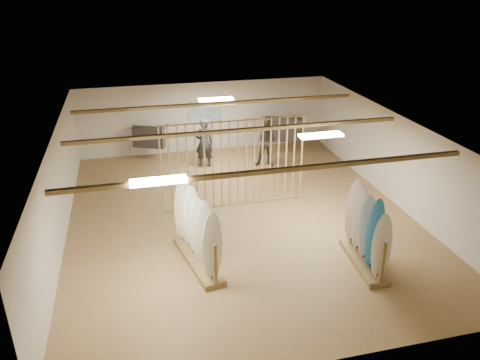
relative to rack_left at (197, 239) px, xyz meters
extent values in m
plane|color=#967348|center=(1.62, 2.13, -0.68)|extent=(12.00, 12.00, 0.00)
plane|color=gray|center=(1.62, 2.13, 2.12)|extent=(12.00, 12.00, 0.00)
plane|color=beige|center=(1.62, 8.13, 0.72)|extent=(12.00, 0.00, 12.00)
plane|color=beige|center=(1.62, -3.87, 0.72)|extent=(12.00, 0.00, 12.00)
plane|color=beige|center=(-3.38, 2.13, 0.72)|extent=(0.00, 12.00, 12.00)
plane|color=beige|center=(6.62, 2.13, 0.72)|extent=(0.00, 12.00, 12.00)
cube|color=olive|center=(1.62, 2.13, 2.04)|extent=(9.50, 6.12, 0.10)
cube|color=white|center=(1.62, 2.13, 2.06)|extent=(1.20, 0.35, 0.06)
cylinder|color=tan|center=(-0.58, 2.93, 0.72)|extent=(0.05, 0.05, 2.78)
cylinder|color=tan|center=(-0.32, 2.93, 0.72)|extent=(0.05, 0.05, 2.78)
cylinder|color=tan|center=(-0.06, 2.93, 0.72)|extent=(0.05, 0.05, 2.78)
cylinder|color=tan|center=(0.20, 2.93, 0.72)|extent=(0.05, 0.05, 2.78)
cylinder|color=tan|center=(0.46, 2.93, 0.72)|extent=(0.05, 0.05, 2.78)
cylinder|color=tan|center=(0.72, 2.93, 0.72)|extent=(0.05, 0.05, 2.78)
cylinder|color=tan|center=(0.98, 2.93, 0.72)|extent=(0.05, 0.05, 2.78)
cylinder|color=tan|center=(1.23, 2.93, 0.72)|extent=(0.05, 0.05, 2.78)
cylinder|color=tan|center=(1.49, 2.93, 0.72)|extent=(0.05, 0.05, 2.78)
cylinder|color=tan|center=(1.75, 2.93, 0.72)|extent=(0.05, 0.05, 2.78)
cylinder|color=tan|center=(2.01, 2.93, 0.72)|extent=(0.05, 0.05, 2.78)
cylinder|color=tan|center=(2.27, 2.93, 0.72)|extent=(0.05, 0.05, 2.78)
cylinder|color=tan|center=(2.53, 2.93, 0.72)|extent=(0.05, 0.05, 2.78)
cylinder|color=tan|center=(2.79, 2.93, 0.72)|extent=(0.05, 0.05, 2.78)
cylinder|color=tan|center=(3.05, 2.93, 0.72)|extent=(0.05, 0.05, 2.78)
cylinder|color=tan|center=(3.30, 2.93, 0.72)|extent=(0.05, 0.05, 2.78)
cylinder|color=tan|center=(3.56, 2.93, 0.72)|extent=(0.05, 0.05, 2.78)
cylinder|color=tan|center=(3.82, 2.93, 0.72)|extent=(0.05, 0.05, 2.78)
cube|color=#326CB1|center=(1.62, 8.11, 0.92)|extent=(1.40, 0.03, 0.90)
cube|color=olive|center=(0.00, 0.00, -0.61)|extent=(1.02, 2.52, 0.15)
cylinder|color=black|center=(0.00, 0.00, 0.31)|extent=(0.48, 2.37, 0.01)
ellipsoid|color=white|center=(0.20, -1.01, 0.39)|extent=(0.48, 0.15, 1.84)
ellipsoid|color=silver|center=(0.12, -0.61, 0.39)|extent=(0.48, 0.15, 1.84)
ellipsoid|color=white|center=(0.04, -0.20, 0.39)|extent=(0.48, 0.15, 1.84)
ellipsoid|color=white|center=(-0.04, 0.20, 0.39)|extent=(0.48, 0.15, 1.84)
ellipsoid|color=silver|center=(-0.12, 0.61, 0.39)|extent=(0.48, 0.15, 1.84)
ellipsoid|color=silver|center=(-0.20, 1.01, 0.39)|extent=(0.48, 0.15, 1.84)
cube|color=olive|center=(4.05, -1.05, -0.61)|extent=(0.70, 2.09, 0.15)
cylinder|color=black|center=(4.05, -1.05, 0.30)|extent=(0.17, 1.99, 0.01)
ellipsoid|color=white|center=(3.98, -1.87, 0.37)|extent=(0.47, 0.10, 1.81)
ellipsoid|color=#2D8CD1|center=(4.02, -1.46, 0.37)|extent=(0.47, 0.10, 1.81)
ellipsoid|color=white|center=(4.05, -1.05, 0.37)|extent=(0.47, 0.10, 1.81)
ellipsoid|color=white|center=(4.08, -0.64, 0.37)|extent=(0.47, 0.10, 1.81)
ellipsoid|color=silver|center=(4.12, -0.23, 0.37)|extent=(0.47, 0.10, 1.81)
cylinder|color=silver|center=(-0.69, 7.53, 0.69)|extent=(1.21, 0.57, 0.03)
cube|color=black|center=(-0.69, 7.53, 0.24)|extent=(1.25, 0.81, 0.80)
cylinder|color=silver|center=(-0.69, 7.53, 0.03)|extent=(0.03, 0.03, 1.42)
cylinder|color=silver|center=(4.52, 6.77, 0.93)|extent=(1.50, 0.45, 0.03)
cube|color=black|center=(4.52, 6.77, 0.40)|extent=(1.49, 0.76, 0.94)
cylinder|color=silver|center=(4.52, 6.77, 0.15)|extent=(0.03, 0.03, 1.66)
imported|color=#25262C|center=(1.27, 6.33, 0.37)|extent=(0.80, 0.57, 2.10)
imported|color=#363029|center=(3.57, 5.79, 0.39)|extent=(1.24, 1.10, 2.14)
camera|label=1|loc=(-1.35, -9.98, 6.07)|focal=35.00mm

